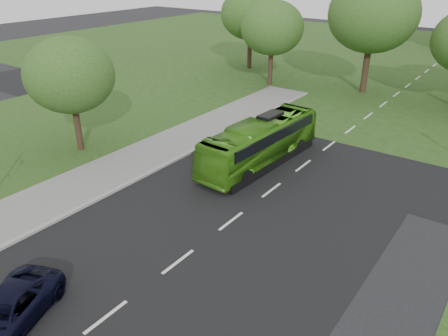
% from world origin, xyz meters
% --- Properties ---
extents(ground, '(160.00, 160.00, 0.00)m').
position_xyz_m(ground, '(0.00, 0.00, 0.00)').
color(ground, black).
rests_on(ground, ground).
extents(street_surfaces, '(120.00, 120.00, 0.15)m').
position_xyz_m(street_surfaces, '(-0.38, 22.75, 0.03)').
color(street_surfaces, black).
rests_on(street_surfaces, ground).
extents(tree_park_a, '(6.30, 6.30, 8.37)m').
position_xyz_m(tree_park_a, '(-11.93, 26.10, 5.68)').
color(tree_park_a, black).
rests_on(tree_park_a, ground).
extents(tree_park_b, '(8.25, 8.25, 10.81)m').
position_xyz_m(tree_park_b, '(-2.99, 28.90, 7.29)').
color(tree_park_b, black).
rests_on(tree_park_b, ground).
extents(tree_park_f, '(6.81, 6.81, 9.09)m').
position_xyz_m(tree_park_f, '(-17.73, 31.13, 6.18)').
color(tree_park_f, black).
rests_on(tree_park_f, ground).
extents(tree_side_near, '(5.72, 5.72, 7.59)m').
position_xyz_m(tree_side_near, '(-13.64, 3.44, 5.15)').
color(tree_side_near, black).
rests_on(tree_side_near, ground).
extents(bus, '(2.93, 10.31, 2.84)m').
position_xyz_m(bus, '(-2.51, 8.82, 1.42)').
color(bus, '#428D18').
rests_on(bus, ground).
extents(suv, '(3.75, 5.15, 1.30)m').
position_xyz_m(suv, '(-2.50, -8.30, 0.65)').
color(suv, black).
rests_on(suv, ground).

